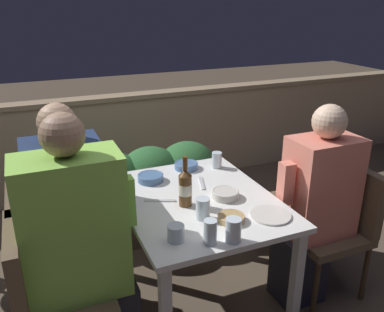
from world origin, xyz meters
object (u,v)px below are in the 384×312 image
object	(u,v)px
chair_left_far	(41,248)
chair_right_near	(338,218)
chair_left_near	(44,288)
person_navy_jumper	(75,217)
person_green_blouse	(83,250)
beer_bottle	(185,187)
chair_right_far	(305,193)
person_coral_top	(314,207)

from	to	relation	value
chair_left_far	chair_right_near	world-z (taller)	same
chair_left_near	person_navy_jumper	size ratio (longest dim) A/B	0.64
person_green_blouse	chair_left_near	bearing A→B (deg)	180.00
person_green_blouse	chair_right_near	distance (m)	1.52
chair_left_near	person_green_blouse	distance (m)	0.25
chair_left_near	chair_right_near	xyz separation A→B (m)	(1.70, -0.02, 0.00)
chair_left_near	beer_bottle	xyz separation A→B (m)	(0.75, 0.10, 0.33)
chair_left_far	beer_bottle	size ratio (longest dim) A/B	2.99
chair_right_far	chair_left_far	bearing A→B (deg)	179.75
person_coral_top	chair_right_far	size ratio (longest dim) A/B	1.49
person_navy_jumper	chair_right_far	bearing A→B (deg)	-0.28
chair_left_near	person_navy_jumper	xyz separation A→B (m)	(0.20, 0.35, 0.14)
person_coral_top	beer_bottle	bearing A→B (deg)	170.94
chair_left_near	chair_left_far	xyz separation A→B (m)	(0.01, 0.35, 0.00)
chair_left_near	beer_bottle	bearing A→B (deg)	7.70
chair_left_far	person_coral_top	xyz separation A→B (m)	(1.50, -0.37, 0.12)
chair_left_near	person_coral_top	bearing A→B (deg)	-0.77
chair_right_far	beer_bottle	distance (m)	1.06
person_green_blouse	beer_bottle	distance (m)	0.59
chair_left_far	beer_bottle	xyz separation A→B (m)	(0.74, -0.24, 0.33)
person_green_blouse	chair_right_near	size ratio (longest dim) A/B	1.60
person_green_blouse	chair_right_far	xyz separation A→B (m)	(1.54, 0.34, -0.16)
person_coral_top	chair_right_far	world-z (taller)	person_coral_top
chair_left_far	person_navy_jumper	world-z (taller)	person_navy_jumper
chair_right_near	person_coral_top	xyz separation A→B (m)	(-0.19, 0.00, 0.12)
chair_left_far	person_navy_jumper	distance (m)	0.24
person_navy_jumper	chair_right_near	world-z (taller)	person_navy_jumper
person_coral_top	person_green_blouse	bearing A→B (deg)	179.11
chair_left_near	chair_right_near	size ratio (longest dim) A/B	1.00
person_green_blouse	person_navy_jumper	world-z (taller)	person_green_blouse
chair_right_near	chair_left_near	bearing A→B (deg)	179.31
person_green_blouse	chair_right_near	world-z (taller)	person_green_blouse
person_navy_jumper	person_coral_top	world-z (taller)	person_navy_jumper
chair_left_near	person_green_blouse	world-z (taller)	person_green_blouse
person_navy_jumper	chair_right_far	xyz separation A→B (m)	(1.53, -0.01, -0.14)
person_navy_jumper	chair_right_far	distance (m)	1.54
chair_left_near	person_coral_top	xyz separation A→B (m)	(1.51, -0.02, 0.12)
person_green_blouse	chair_right_far	bearing A→B (deg)	12.39
person_coral_top	person_navy_jumper	bearing A→B (deg)	164.38
person_green_blouse	beer_bottle	size ratio (longest dim) A/B	4.79
person_green_blouse	person_coral_top	distance (m)	1.32
person_coral_top	beer_bottle	distance (m)	0.80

